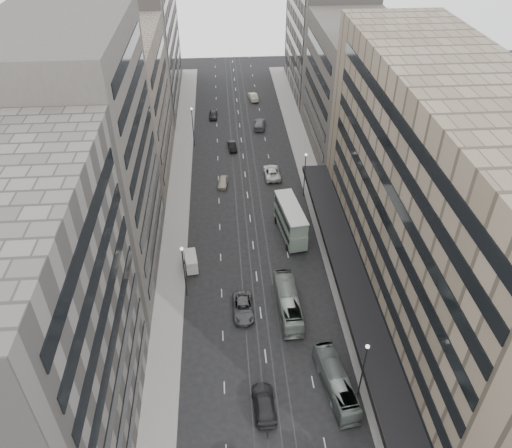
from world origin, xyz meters
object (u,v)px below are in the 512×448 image
object	(u,v)px
bus_near	(336,382)
sedan_2	(243,308)
double_decker	(290,220)
panel_van	(191,261)
bus_far	(288,302)

from	to	relation	value
bus_near	sedan_2	xyz separation A→B (m)	(-9.55, 12.49, -0.59)
bus_near	double_decker	distance (m)	28.34
panel_van	sedan_2	xyz separation A→B (m)	(6.94, -9.14, -0.49)
double_decker	sedan_2	world-z (taller)	double_decker
bus_far	panel_van	bearing A→B (deg)	-37.53
panel_van	sedan_2	size ratio (longest dim) A/B	0.68
bus_far	double_decker	size ratio (longest dim) A/B	1.04
bus_far	panel_van	xyz separation A→B (m)	(-12.77, 9.26, -0.19)
double_decker	sedan_2	xyz separation A→B (m)	(-8.16, -15.77, -2.13)
sedan_2	bus_near	bearing A→B (deg)	-53.37
bus_near	panel_van	bearing A→B (deg)	-60.36
bus_near	panel_van	size ratio (longest dim) A/B	2.57
double_decker	bus_near	bearing A→B (deg)	-95.00
double_decker	panel_van	xyz separation A→B (m)	(-15.10, -6.63, -1.64)
bus_far	panel_van	distance (m)	15.78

